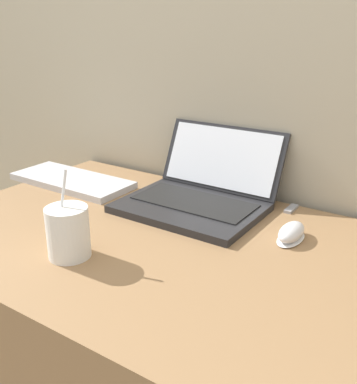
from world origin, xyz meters
name	(u,v)px	position (x,y,z in m)	size (l,w,h in m)	color
wall_back	(262,15)	(0.00, 0.78, 1.25)	(7.00, 0.04, 2.50)	#BCB299
desk	(175,373)	(0.00, 0.37, 0.38)	(1.26, 0.74, 0.76)	#936D47
laptop	(200,192)	(-0.07, 0.60, 0.80)	(0.37, 0.35, 0.20)	#232326
drink_cup	(68,231)	(-0.15, 0.19, 0.82)	(0.09, 0.09, 0.19)	white
computer_mouse	(291,233)	(0.22, 0.53, 0.78)	(0.05, 0.11, 0.04)	white
external_keyboard	(72,181)	(-0.49, 0.53, 0.77)	(0.39, 0.16, 0.02)	silver
usb_stick	(291,209)	(0.15, 0.70, 0.76)	(0.02, 0.06, 0.01)	#99999E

